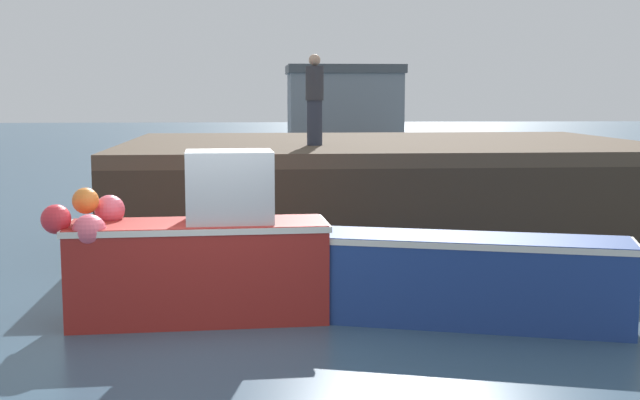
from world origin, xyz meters
TOP-DOWN VIEW (x-y plane):
  - ground at (0.00, 0.00)m, footprint 120.00×160.00m
  - pier at (3.18, 6.14)m, footprint 10.52×7.45m
  - fishing_boat_near_left at (-0.23, 0.69)m, footprint 3.69×1.31m
  - fishing_boat_near_right at (3.29, 0.23)m, footprint 4.34×2.22m
  - rowboat at (6.29, 1.55)m, footprint 1.65×1.20m
  - dockworker at (1.67, 5.40)m, footprint 0.34×0.34m
  - warehouse at (5.94, 39.07)m, footprint 6.71×4.93m

SIDE VIEW (x-z plane):
  - ground at x=0.00m, z-range -0.10..0.00m
  - rowboat at x=6.29m, z-range -0.02..0.37m
  - fishing_boat_near_right at x=3.29m, z-range 0.04..1.19m
  - fishing_boat_near_left at x=-0.23m, z-range -0.25..2.01m
  - pier at x=3.18m, z-range 0.65..2.70m
  - warehouse at x=5.94m, z-range 0.02..4.71m
  - dockworker at x=1.67m, z-range 2.05..3.75m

